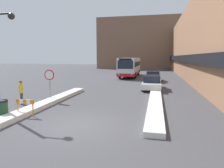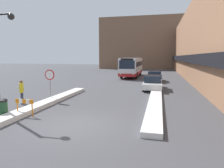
% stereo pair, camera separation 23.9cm
% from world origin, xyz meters
% --- Properties ---
extents(ground_plane, '(160.00, 160.00, 0.00)m').
position_xyz_m(ground_plane, '(0.00, 0.00, 0.00)').
color(ground_plane, '#47474C').
extents(building_row_right, '(5.50, 60.00, 10.34)m').
position_xyz_m(building_row_right, '(9.98, 24.00, 5.15)').
color(building_row_right, '#996B4C').
rests_on(building_row_right, ground_plane).
extents(building_backdrop_far, '(26.00, 8.00, 14.15)m').
position_xyz_m(building_backdrop_far, '(0.00, 50.08, 7.08)').
color(building_backdrop_far, brown).
rests_on(building_backdrop_far, ground_plane).
extents(snow_bank_left, '(0.90, 11.65, 0.27)m').
position_xyz_m(snow_bank_left, '(-3.60, 3.51, 0.14)').
color(snow_bank_left, silver).
rests_on(snow_bank_left, ground_plane).
extents(snow_bank_right, '(0.90, 11.86, 0.25)m').
position_xyz_m(snow_bank_right, '(3.60, 5.14, 0.13)').
color(snow_bank_right, silver).
rests_on(snow_bank_right, ground_plane).
extents(city_bus, '(2.58, 10.35, 3.11)m').
position_xyz_m(city_bus, '(-0.70, 24.58, 1.70)').
color(city_bus, silver).
rests_on(city_bus, ground_plane).
extents(parked_car_front, '(1.84, 4.67, 1.40)m').
position_xyz_m(parked_car_front, '(3.20, 11.87, 0.71)').
color(parked_car_front, silver).
rests_on(parked_car_front, ground_plane).
extents(parked_car_middle, '(1.90, 4.65, 1.36)m').
position_xyz_m(parked_car_middle, '(3.20, 18.91, 0.70)').
color(parked_car_middle, '#38383D').
rests_on(parked_car_middle, ground_plane).
extents(stop_sign, '(0.76, 0.08, 2.32)m').
position_xyz_m(stop_sign, '(-4.00, 4.63, 1.69)').
color(stop_sign, gray).
rests_on(stop_sign, ground_plane).
extents(street_lamp, '(1.46, 0.36, 5.69)m').
position_xyz_m(street_lamp, '(-4.95, 1.10, 3.58)').
color(street_lamp, black).
rests_on(street_lamp, ground_plane).
extents(pedestrian, '(0.38, 0.49, 1.66)m').
position_xyz_m(pedestrian, '(-5.39, 3.27, 1.00)').
color(pedestrian, '#333851').
rests_on(pedestrian, ground_plane).
extents(trash_bin, '(0.59, 0.59, 0.95)m').
position_xyz_m(trash_bin, '(-4.38, 0.35, 0.48)').
color(trash_bin, '#234C2D').
rests_on(trash_bin, ground_plane).
extents(construction_barricade, '(1.10, 0.06, 0.94)m').
position_xyz_m(construction_barricade, '(-3.32, 0.81, 0.67)').
color(construction_barricade, orange).
rests_on(construction_barricade, ground_plane).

